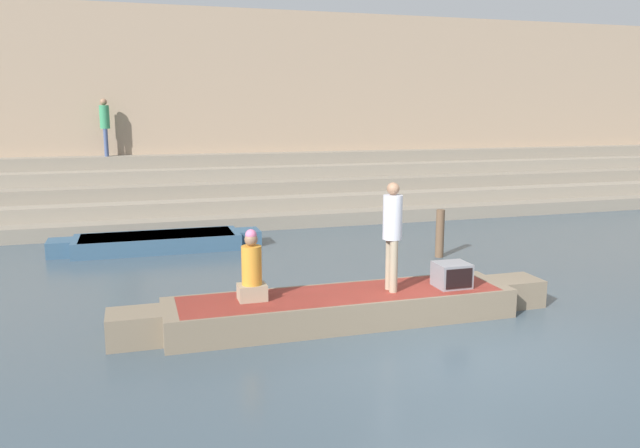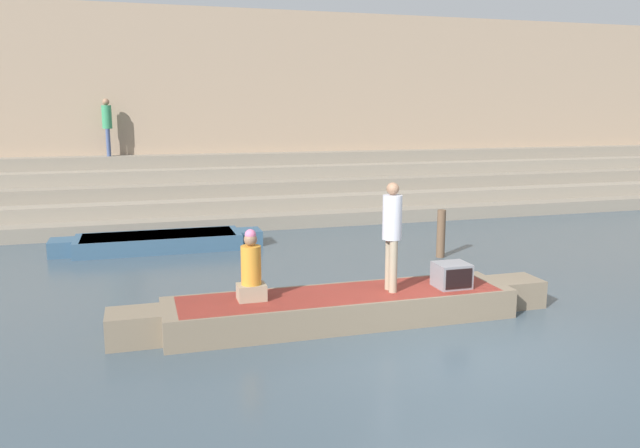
% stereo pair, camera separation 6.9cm
% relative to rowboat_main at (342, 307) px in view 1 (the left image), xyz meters
% --- Properties ---
extents(ground_plane, '(120.00, 120.00, 0.00)m').
position_rel_rowboat_main_xyz_m(ground_plane, '(1.19, -1.57, -0.25)').
color(ground_plane, '#3D4C56').
extents(ghat_steps, '(36.00, 3.77, 1.90)m').
position_rel_rowboat_main_xyz_m(ghat_steps, '(1.19, 10.09, 0.45)').
color(ghat_steps, gray).
rests_on(ghat_steps, ground).
extents(back_wall, '(34.20, 1.28, 6.46)m').
position_rel_rowboat_main_xyz_m(back_wall, '(1.19, 12.07, 2.96)').
color(back_wall, tan).
rests_on(back_wall, ground).
extents(rowboat_main, '(7.08, 1.36, 0.47)m').
position_rel_rowboat_main_xyz_m(rowboat_main, '(0.00, 0.00, 0.00)').
color(rowboat_main, '#756651').
rests_on(rowboat_main, ground).
extents(person_standing, '(0.30, 0.30, 1.74)m').
position_rel_rowboat_main_xyz_m(person_standing, '(0.81, -0.07, 1.23)').
color(person_standing, gray).
rests_on(person_standing, rowboat_main).
extents(person_rowing, '(0.43, 0.33, 1.09)m').
position_rel_rowboat_main_xyz_m(person_rowing, '(-1.41, 0.08, 0.67)').
color(person_rowing, gray).
rests_on(person_rowing, rowboat_main).
extents(tv_set, '(0.54, 0.49, 0.40)m').
position_rel_rowboat_main_xyz_m(tv_set, '(1.84, -0.15, 0.42)').
color(tv_set, slate).
rests_on(tv_set, rowboat_main).
extents(moored_boat_shore, '(4.91, 1.32, 0.37)m').
position_rel_rowboat_main_xyz_m(moored_boat_shore, '(-2.57, 6.12, -0.05)').
color(moored_boat_shore, '#33516B').
rests_on(moored_boat_shore, ground).
extents(mooring_post, '(0.19, 0.19, 1.09)m').
position_rel_rowboat_main_xyz_m(mooring_post, '(3.54, 3.53, 0.30)').
color(mooring_post, brown).
rests_on(mooring_post, ground).
extents(person_on_steps, '(0.29, 0.29, 1.72)m').
position_rel_rowboat_main_xyz_m(person_on_steps, '(-3.79, 11.09, 2.66)').
color(person_on_steps, '#3D4C75').
rests_on(person_on_steps, ghat_steps).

